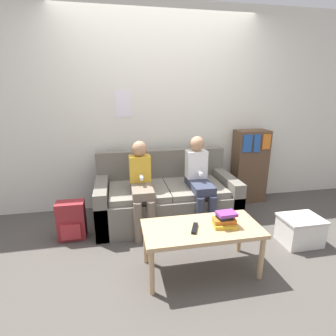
# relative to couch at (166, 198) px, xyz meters

# --- Properties ---
(ground_plane) EXTENTS (10.00, 10.00, 0.00)m
(ground_plane) POSITION_rel_couch_xyz_m (0.00, -0.54, -0.27)
(ground_plane) COLOR #4C4742
(wall_back) EXTENTS (8.00, 0.06, 2.60)m
(wall_back) POSITION_rel_couch_xyz_m (-0.00, 0.51, 1.03)
(wall_back) COLOR silver
(wall_back) RESTS_ON ground_plane
(couch) EXTENTS (1.67, 0.84, 0.82)m
(couch) POSITION_rel_couch_xyz_m (0.00, 0.00, 0.00)
(couch) COLOR #6B665B
(couch) RESTS_ON ground_plane
(coffee_table) EXTENTS (1.01, 0.49, 0.43)m
(coffee_table) POSITION_rel_couch_xyz_m (0.12, -1.05, 0.11)
(coffee_table) COLOR tan
(coffee_table) RESTS_ON ground_plane
(person_left) EXTENTS (0.24, 0.57, 1.02)m
(person_left) POSITION_rel_couch_xyz_m (-0.32, -0.20, 0.30)
(person_left) COLOR #756656
(person_left) RESTS_ON ground_plane
(person_right) EXTENTS (0.24, 0.57, 1.05)m
(person_right) POSITION_rel_couch_xyz_m (0.36, -0.20, 0.32)
(person_right) COLOR #33384C
(person_right) RESTS_ON ground_plane
(tv_remote) EXTENTS (0.10, 0.17, 0.02)m
(tv_remote) POSITION_rel_couch_xyz_m (0.04, -1.08, 0.17)
(tv_remote) COLOR black
(tv_remote) RESTS_ON coffee_table
(book_stack) EXTENTS (0.21, 0.17, 0.13)m
(book_stack) POSITION_rel_couch_xyz_m (0.31, -1.08, 0.22)
(book_stack) COLOR gold
(book_stack) RESTS_ON coffee_table
(bookshelf) EXTENTS (0.46, 0.28, 1.03)m
(bookshelf) POSITION_rel_couch_xyz_m (1.28, 0.33, 0.25)
(bookshelf) COLOR brown
(bookshelf) RESTS_ON ground_plane
(storage_box) EXTENTS (0.41, 0.33, 0.30)m
(storage_box) POSITION_rel_couch_xyz_m (1.28, -0.83, -0.12)
(storage_box) COLOR silver
(storage_box) RESTS_ON ground_plane
(backpack) EXTENTS (0.29, 0.20, 0.42)m
(backpack) POSITION_rel_couch_xyz_m (-1.09, -0.27, -0.06)
(backpack) COLOR maroon
(backpack) RESTS_ON ground_plane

